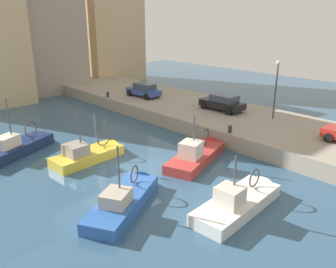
{
  "coord_description": "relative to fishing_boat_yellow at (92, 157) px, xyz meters",
  "views": [
    {
      "loc": [
        -12.52,
        -16.48,
        9.48
      ],
      "look_at": [
        3.81,
        0.92,
        1.2
      ],
      "focal_mm": 36.9,
      "sensor_mm": 36.0,
      "label": 1
    }
  ],
  "objects": [
    {
      "name": "mooring_bollard_south",
      "position": [
        8.63,
        -5.18,
        1.35
      ],
      "size": [
        0.28,
        0.28,
        0.55
      ],
      "primitive_type": "cylinder",
      "color": "#2D2D33",
      "rests_on": "quay_wall"
    },
    {
      "name": "parked_car_blue",
      "position": [
        11.55,
        8.37,
        1.8
      ],
      "size": [
        2.05,
        3.98,
        1.43
      ],
      "color": "#334C9E",
      "rests_on": "quay_wall"
    },
    {
      "name": "quay_wall",
      "position": [
        12.78,
        -3.18,
        0.48
      ],
      "size": [
        9.0,
        56.0,
        1.2
      ],
      "primitive_type": "cube",
      "color": "#9E9384",
      "rests_on": "ground"
    },
    {
      "name": "quay_streetlamp",
      "position": [
        14.28,
        -5.38,
        4.33
      ],
      "size": [
        0.36,
        0.36,
        4.83
      ],
      "color": "#38383D",
      "rests_on": "quay_wall"
    },
    {
      "name": "fishing_boat_blue",
      "position": [
        -1.92,
        -6.49,
        -0.02
      ],
      "size": [
        6.52,
        4.71,
        4.38
      ],
      "color": "#2D60B7",
      "rests_on": "ground"
    },
    {
      "name": "mooring_bollard_mid",
      "position": [
        8.63,
        10.82,
        1.35
      ],
      "size": [
        0.28,
        0.28,
        0.55
      ],
      "primitive_type": "cylinder",
      "color": "#2D2D33",
      "rests_on": "quay_wall"
    },
    {
      "name": "fishing_boat_red",
      "position": [
        5.29,
        -5.07,
        0.02
      ],
      "size": [
        6.86,
        3.86,
        4.31
      ],
      "color": "#BC3833",
      "rests_on": "ground"
    },
    {
      "name": "fishing_boat_white",
      "position": [
        2.29,
        -10.8,
        -0.01
      ],
      "size": [
        6.67,
        2.37,
        3.99
      ],
      "color": "white",
      "rests_on": "ground"
    },
    {
      "name": "parked_car_black",
      "position": [
        13.26,
        -0.82,
        1.82
      ],
      "size": [
        2.02,
        4.14,
        1.46
      ],
      "color": "black",
      "rests_on": "quay_wall"
    },
    {
      "name": "fishing_boat_yellow",
      "position": [
        0.0,
        0.0,
        0.0
      ],
      "size": [
        5.87,
        2.27,
        4.37
      ],
      "color": "gold",
      "rests_on": "ground"
    },
    {
      "name": "fishing_boat_navy",
      "position": [
        -3.2,
        4.61,
        -0.01
      ],
      "size": [
        6.81,
        4.33,
        4.95
      ],
      "color": "navy",
      "rests_on": "ground"
    },
    {
      "name": "waterfront_building_west",
      "position": [
        6.9,
        24.0,
        7.5
      ],
      "size": [
        11.01,
        8.15,
        15.21
      ],
      "color": "#A39384",
      "rests_on": "ground"
    },
    {
      "name": "water_surface",
      "position": [
        1.28,
        -3.18,
        -0.12
      ],
      "size": [
        80.0,
        80.0,
        0.0
      ],
      "primitive_type": "plane",
      "color": "#335675",
      "rests_on": "ground"
    }
  ]
}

